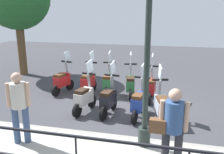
# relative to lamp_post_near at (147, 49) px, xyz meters

# --- Properties ---
(ground_plane) EXTENTS (28.00, 28.00, 0.00)m
(ground_plane) POSITION_rel_lamp_post_near_xyz_m (2.40, 0.83, -2.25)
(ground_plane) COLOR #38383D
(fence_railing) EXTENTS (0.04, 16.03, 1.07)m
(fence_railing) POSITION_rel_lamp_post_near_xyz_m (-1.80, 0.83, -1.34)
(fence_railing) COLOR black
(fence_railing) RESTS_ON promenade_walkway
(lamp_post_near) EXTENTS (0.26, 0.90, 4.69)m
(lamp_post_near) POSITION_rel_lamp_post_near_xyz_m (0.00, 0.00, 0.00)
(lamp_post_near) COLOR #232D28
(lamp_post_near) RESTS_ON promenade_walkway
(pedestrian_with_bag) EXTENTS (0.33, 0.65, 1.59)m
(pedestrian_with_bag) POSITION_rel_lamp_post_near_xyz_m (-0.86, -0.54, -1.17)
(pedestrian_with_bag) COLOR #28282D
(pedestrian_with_bag) RESTS_ON promenade_walkway
(pedestrian_distant) EXTENTS (0.41, 0.47, 1.59)m
(pedestrian_distant) POSITION_rel_lamp_post_near_xyz_m (-0.51, 2.62, -1.17)
(pedestrian_distant) COLOR #384C70
(pedestrian_distant) RESTS_ON promenade_walkway
(scooter_near_0) EXTENTS (1.21, 0.51, 1.54)m
(scooter_near_0) POSITION_rel_lamp_post_near_xyz_m (1.55, -0.28, -1.76)
(scooter_near_0) COLOR black
(scooter_near_0) RESTS_ON ground_plane
(scooter_near_1) EXTENTS (1.23, 0.46, 1.54)m
(scooter_near_1) POSITION_rel_lamp_post_near_xyz_m (1.66, 0.33, -1.76)
(scooter_near_1) COLOR black
(scooter_near_1) RESTS_ON ground_plane
(scooter_near_2) EXTENTS (1.23, 0.44, 1.54)m
(scooter_near_2) POSITION_rel_lamp_post_near_xyz_m (1.71, 1.22, -1.76)
(scooter_near_2) COLOR black
(scooter_near_2) RESTS_ON ground_plane
(scooter_near_3) EXTENTS (1.22, 0.50, 1.54)m
(scooter_near_3) POSITION_rel_lamp_post_near_xyz_m (1.71, 1.96, -1.76)
(scooter_near_3) COLOR black
(scooter_near_3) RESTS_ON ground_plane
(scooter_far_0) EXTENTS (1.23, 0.44, 1.54)m
(scooter_far_0) POSITION_rel_lamp_post_near_xyz_m (3.18, 0.13, -1.76)
(scooter_far_0) COLOR black
(scooter_far_0) RESTS_ON ground_plane
(scooter_far_1) EXTENTS (1.23, 0.47, 1.54)m
(scooter_far_1) POSITION_rel_lamp_post_near_xyz_m (3.34, 0.85, -1.76)
(scooter_far_1) COLOR black
(scooter_far_1) RESTS_ON ground_plane
(scooter_far_2) EXTENTS (1.23, 0.44, 1.54)m
(scooter_far_2) POSITION_rel_lamp_post_near_xyz_m (3.40, 1.67, -1.76)
(scooter_far_2) COLOR black
(scooter_far_2) RESTS_ON ground_plane
(scooter_far_3) EXTENTS (1.23, 0.44, 1.54)m
(scooter_far_3) POSITION_rel_lamp_post_near_xyz_m (3.29, 2.37, -1.76)
(scooter_far_3) COLOR black
(scooter_far_3) RESTS_ON ground_plane
(scooter_far_4) EXTENTS (1.21, 0.51, 1.54)m
(scooter_far_4) POSITION_rel_lamp_post_near_xyz_m (3.20, 3.33, -1.76)
(scooter_far_4) COLOR black
(scooter_far_4) RESTS_ON ground_plane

